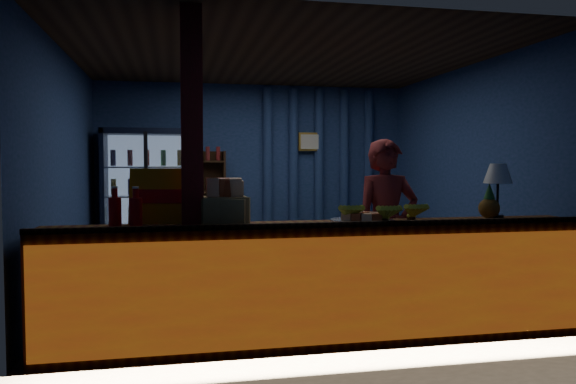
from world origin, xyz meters
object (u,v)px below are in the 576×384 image
Objects in this scene: green_chair at (337,243)px; table_lamp at (498,176)px; pastry_tray at (362,219)px; shopkeeper at (387,229)px.

green_chair is 1.44× the size of table_lamp.
table_lamp reaches higher than pastry_tray.
pastry_tray is 1.27m from table_lamp.
green_chair is 1.33× the size of pastry_tray.
green_chair is at bearing 98.77° from table_lamp.
shopkeeper is 2.70m from green_chair.
pastry_tray is at bearing 66.41° from green_chair.
green_chair is 3.34m from table_lamp.
shopkeeper is at bearing 52.34° from pastry_tray.
shopkeeper is 3.21× the size of pastry_tray.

